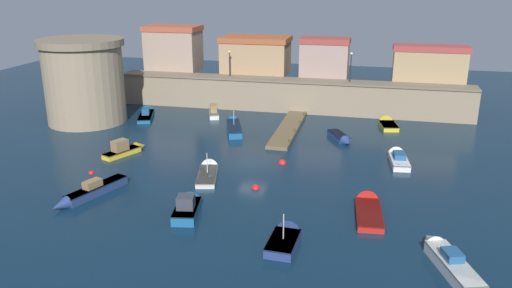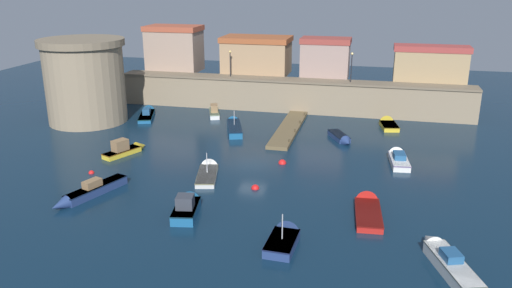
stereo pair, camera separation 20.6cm
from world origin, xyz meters
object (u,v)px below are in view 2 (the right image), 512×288
(fortress_tower, at_px, (85,80))
(moored_boat_10, at_px, (446,259))
(moored_boat_2, at_px, (341,138))
(mooring_buoy_0, at_px, (255,188))
(moored_boat_9, at_px, (126,149))
(moored_boat_8, at_px, (398,157))
(mooring_buoy_1, at_px, (282,163))
(moored_boat_5, at_px, (88,192))
(moored_boat_11, at_px, (285,238))
(moored_boat_3, at_px, (188,206))
(moored_boat_12, at_px, (148,113))
(moored_boat_0, at_px, (214,111))
(moored_boat_6, at_px, (388,124))
(moored_boat_1, at_px, (208,170))
(mooring_buoy_2, at_px, (91,173))
(moored_boat_4, at_px, (367,207))
(moored_boat_7, at_px, (234,126))
(quay_lamp_0, at_px, (230,59))
(quay_lamp_1, at_px, (352,63))

(fortress_tower, bearing_deg, moored_boat_10, -32.09)
(moored_boat_2, xyz_separation_m, mooring_buoy_0, (-6.03, -14.79, -0.32))
(moored_boat_2, bearing_deg, moored_boat_9, -92.78)
(moored_boat_8, relative_size, mooring_buoy_1, 7.50)
(moored_boat_5, bearing_deg, moored_boat_11, 96.99)
(moored_boat_3, bearing_deg, moored_boat_12, 20.45)
(moored_boat_0, distance_m, moored_boat_6, 21.67)
(moored_boat_0, bearing_deg, moored_boat_10, -161.46)
(moored_boat_3, distance_m, mooring_buoy_1, 13.01)
(moored_boat_1, distance_m, mooring_buoy_2, 10.60)
(moored_boat_4, height_order, moored_boat_8, moored_boat_4)
(mooring_buoy_1, bearing_deg, moored_boat_2, 59.44)
(moored_boat_7, xyz_separation_m, mooring_buoy_0, (6.44, -16.20, -0.42))
(moored_boat_12, relative_size, mooring_buoy_2, 13.48)
(quay_lamp_0, height_order, moored_boat_4, quay_lamp_0)
(mooring_buoy_1, bearing_deg, moored_boat_11, -78.81)
(moored_boat_4, distance_m, moored_boat_11, 8.20)
(quay_lamp_0, xyz_separation_m, moored_boat_11, (13.72, -34.51, -6.15))
(moored_boat_3, bearing_deg, moored_boat_8, -56.25)
(moored_boat_7, height_order, moored_boat_11, moored_boat_7)
(moored_boat_7, height_order, mooring_buoy_2, moored_boat_7)
(moored_boat_6, bearing_deg, moored_boat_3, 140.83)
(moored_boat_4, distance_m, moored_boat_9, 25.10)
(moored_boat_0, distance_m, moored_boat_12, 8.46)
(quay_lamp_1, height_order, moored_boat_10, quay_lamp_1)
(quay_lamp_1, bearing_deg, mooring_buoy_2, -129.15)
(moored_boat_10, relative_size, mooring_buoy_2, 13.07)
(moored_boat_1, xyz_separation_m, moored_boat_11, (8.99, -10.78, 0.10))
(quay_lamp_0, bearing_deg, moored_boat_11, -68.32)
(moored_boat_7, bearing_deg, fortress_tower, 73.23)
(fortress_tower, xyz_separation_m, moored_boat_10, (38.89, -24.39, -4.58))
(moored_boat_2, height_order, moored_boat_6, moored_boat_6)
(moored_boat_12, bearing_deg, moored_boat_0, -92.70)
(moored_boat_10, bearing_deg, moored_boat_11, 67.91)
(moored_boat_8, relative_size, moored_boat_12, 0.81)
(moored_boat_0, height_order, moored_boat_6, moored_boat_0)
(fortress_tower, xyz_separation_m, moored_boat_4, (33.96, -17.51, -4.78))
(moored_boat_0, distance_m, mooring_buoy_1, 19.52)
(moored_boat_0, distance_m, moored_boat_4, 31.27)
(moored_boat_3, relative_size, moored_boat_4, 0.77)
(moored_boat_11, bearing_deg, moored_boat_1, 42.57)
(quay_lamp_0, height_order, moored_boat_0, quay_lamp_0)
(quay_lamp_0, height_order, moored_boat_1, quay_lamp_0)
(fortress_tower, bearing_deg, moored_boat_12, 35.65)
(moored_boat_11, height_order, moored_boat_12, moored_boat_11)
(fortress_tower, height_order, mooring_buoy_0, fortress_tower)
(moored_boat_2, relative_size, moored_boat_4, 0.72)
(moored_boat_1, bearing_deg, moored_boat_2, -55.01)
(moored_boat_1, xyz_separation_m, moored_boat_2, (10.98, 12.36, 0.07))
(moored_boat_8, bearing_deg, fortress_tower, 75.08)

